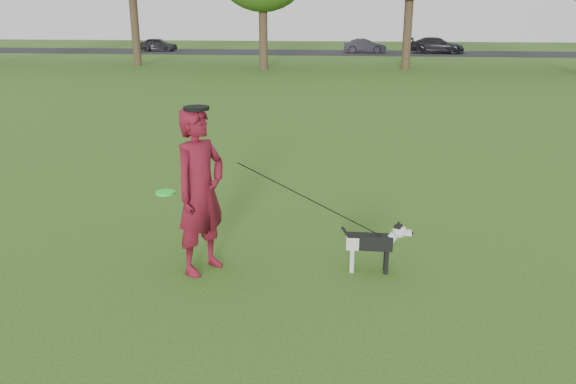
# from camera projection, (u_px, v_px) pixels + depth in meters

# --- Properties ---
(ground) EXTENTS (120.00, 120.00, 0.00)m
(ground) POSITION_uv_depth(u_px,v_px,m) (261.00, 257.00, 7.31)
(ground) COLOR #285116
(ground) RESTS_ON ground
(road) EXTENTS (120.00, 7.00, 0.02)m
(road) POSITION_uv_depth(u_px,v_px,m) (341.00, 53.00, 45.17)
(road) COLOR black
(road) RESTS_ON ground
(man) EXTENTS (0.78, 0.88, 2.02)m
(man) POSITION_uv_depth(u_px,v_px,m) (200.00, 192.00, 6.65)
(man) COLOR #570C1A
(man) RESTS_ON ground
(dog) EXTENTS (0.87, 0.17, 0.66)m
(dog) POSITION_uv_depth(u_px,v_px,m) (375.00, 241.00, 6.79)
(dog) COLOR black
(dog) RESTS_ON ground
(car_left) EXTENTS (3.29, 1.56, 1.09)m
(car_left) POSITION_uv_depth(u_px,v_px,m) (158.00, 44.00, 46.67)
(car_left) COLOR black
(car_left) RESTS_ON road
(car_mid) EXTENTS (3.34, 1.19, 1.10)m
(car_mid) POSITION_uv_depth(u_px,v_px,m) (365.00, 46.00, 44.79)
(car_mid) COLOR black
(car_mid) RESTS_ON road
(car_right) EXTENTS (4.43, 2.30, 1.23)m
(car_right) POSITION_uv_depth(u_px,v_px,m) (437.00, 45.00, 44.15)
(car_right) COLOR black
(car_right) RESTS_ON road
(man_held_items) EXTENTS (2.70, 0.47, 1.58)m
(man_held_items) POSITION_uv_depth(u_px,v_px,m) (312.00, 201.00, 6.59)
(man_held_items) COLOR #20FF30
(man_held_items) RESTS_ON ground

